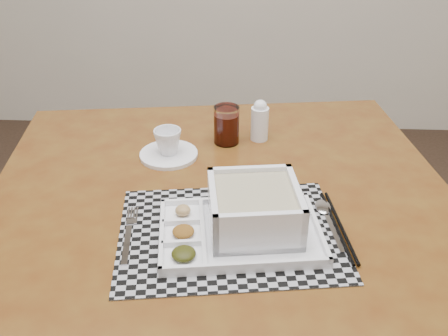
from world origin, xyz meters
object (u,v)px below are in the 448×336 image
Objects in this scene: juice_glass at (226,126)px; creamer_bottle at (260,121)px; serving_tray at (249,216)px; cup at (168,141)px; dining_table at (223,230)px.

creamer_bottle is at bearing 14.95° from juice_glass.
serving_tray is 3.35× the size of juice_glass.
juice_glass is at bearing 17.16° from cup.
creamer_bottle reaches higher than cup.
juice_glass is (-0.06, 0.39, 0.01)m from serving_tray.
juice_glass reaches higher than cup.
cup is 0.69× the size of juice_glass.
juice_glass is (0.15, 0.09, 0.00)m from cup.
serving_tray is 0.40m from juice_glass.
dining_table is 0.18m from serving_tray.
juice_glass is at bearing 91.23° from dining_table.
creamer_bottle is (0.23, 0.11, 0.01)m from cup.
serving_tray is at bearing -69.13° from cup.
serving_tray is (0.06, -0.11, 0.12)m from dining_table.
creamer_bottle is (0.08, 0.31, 0.14)m from dining_table.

